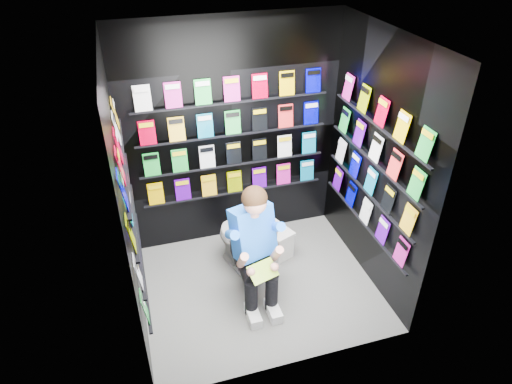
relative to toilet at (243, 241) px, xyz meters
name	(u,v)px	position (x,y,z in m)	size (l,w,h in m)	color
floor	(259,286)	(0.08, -0.34, -0.37)	(2.40, 2.40, 0.00)	slate
ceiling	(260,39)	(0.08, -0.34, 2.23)	(2.40, 2.40, 0.00)	white
wall_back	(233,137)	(0.08, 0.66, 0.93)	(2.40, 0.04, 2.60)	black
wall_front	(299,251)	(0.08, -1.34, 0.93)	(2.40, 0.04, 2.60)	black
wall_left	(125,204)	(-1.12, -0.34, 0.93)	(0.04, 2.00, 2.60)	black
wall_right	(376,165)	(1.28, -0.34, 0.93)	(0.04, 2.00, 2.60)	black
comics_back	(233,138)	(0.08, 0.63, 0.94)	(2.10, 0.06, 1.37)	red
comics_left	(129,203)	(-1.09, -0.34, 0.94)	(0.06, 1.70, 1.37)	red
comics_right	(373,165)	(1.25, -0.34, 0.94)	(0.06, 1.70, 1.37)	red
toilet	(243,241)	(0.00, 0.00, 0.00)	(0.42, 0.75, 0.73)	white
longbox	(274,241)	(0.42, 0.16, -0.21)	(0.23, 0.42, 0.32)	silver
longbox_lid	(275,229)	(0.42, 0.16, -0.04)	(0.25, 0.44, 0.03)	silver
reader	(252,231)	(0.00, -0.38, 0.42)	(0.54, 0.80, 1.47)	blue
held_comic	(263,271)	(0.00, -0.73, 0.21)	(0.27, 0.01, 0.19)	#229329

